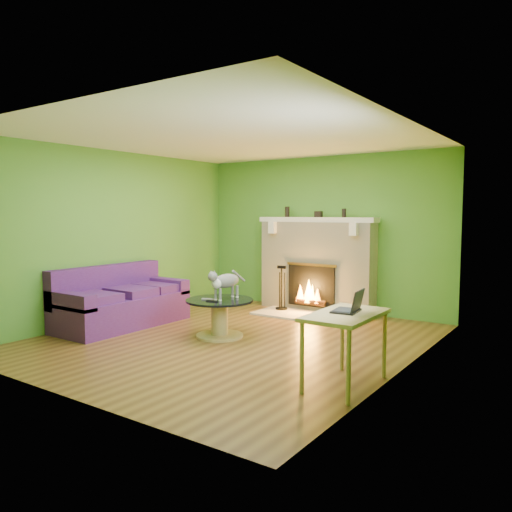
{
  "coord_description": "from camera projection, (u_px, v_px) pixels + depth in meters",
  "views": [
    {
      "loc": [
        3.9,
        -5.12,
        1.66
      ],
      "look_at": [
        0.09,
        0.4,
        1.07
      ],
      "focal_mm": 35.0,
      "sensor_mm": 36.0,
      "label": 1
    }
  ],
  "objects": [
    {
      "name": "floor",
      "position": [
        233.0,
        339.0,
        6.55
      ],
      "size": [
        5.0,
        5.0,
        0.0
      ],
      "primitive_type": "plane",
      "color": "#583719",
      "rests_on": "ground"
    },
    {
      "name": "wall_right",
      "position": [
        406.0,
        247.0,
        5.16
      ],
      "size": [
        0.0,
        5.0,
        5.0
      ],
      "primitive_type": "plane",
      "rotation": [
        1.57,
        0.0,
        -1.57
      ],
      "color": "#4B8F2F",
      "rests_on": "floor"
    },
    {
      "name": "mantel_vase_right",
      "position": [
        344.0,
        213.0,
        8.04
      ],
      "size": [
        0.07,
        0.07,
        0.14
      ],
      "primitive_type": "cylinder",
      "color": "black",
      "rests_on": "mantel"
    },
    {
      "name": "sofa",
      "position": [
        120.0,
        303.0,
        7.33
      ],
      "size": [
        0.89,
        1.95,
        0.87
      ],
      "color": "#471A63",
      "rests_on": "floor"
    },
    {
      "name": "mantel_vase_left",
      "position": [
        287.0,
        212.0,
        8.64
      ],
      "size": [
        0.08,
        0.08,
        0.18
      ],
      "primitive_type": "cylinder",
      "color": "black",
      "rests_on": "mantel"
    },
    {
      "name": "fireplace",
      "position": [
        316.0,
        265.0,
        8.38
      ],
      "size": [
        2.1,
        0.46,
        1.58
      ],
      "color": "beige",
      "rests_on": "floor"
    },
    {
      "name": "window_pane",
      "position": [
        372.0,
        225.0,
        4.41
      ],
      "size": [
        0.0,
        1.06,
        1.06
      ],
      "primitive_type": "plane",
      "rotation": [
        1.57,
        0.0,
        -1.57
      ],
      "color": "white",
      "rests_on": "wall_right"
    },
    {
      "name": "wall_left",
      "position": [
        117.0,
        236.0,
        7.71
      ],
      "size": [
        0.0,
        5.0,
        5.0
      ],
      "primitive_type": "plane",
      "rotation": [
        1.57,
        0.0,
        1.57
      ],
      "color": "#4B8F2F",
      "rests_on": "floor"
    },
    {
      "name": "desk",
      "position": [
        345.0,
        322.0,
        4.74
      ],
      "size": [
        0.55,
        0.96,
        0.71
      ],
      "color": "tan",
      "rests_on": "floor"
    },
    {
      "name": "mantel_box",
      "position": [
        318.0,
        214.0,
        8.3
      ],
      "size": [
        0.12,
        0.08,
        0.1
      ],
      "primitive_type": "cube",
      "color": "black",
      "rests_on": "mantel"
    },
    {
      "name": "window_frame",
      "position": [
        372.0,
        225.0,
        4.41
      ],
      "size": [
        0.0,
        1.2,
        1.2
      ],
      "primitive_type": "plane",
      "rotation": [
        1.57,
        0.0,
        -1.57
      ],
      "color": "silver",
      "rests_on": "wall_right"
    },
    {
      "name": "laptop",
      "position": [
        346.0,
        300.0,
        4.77
      ],
      "size": [
        0.3,
        0.33,
        0.23
      ],
      "primitive_type": null,
      "rotation": [
        0.0,
        0.0,
        0.12
      ],
      "color": "black",
      "rests_on": "desk"
    },
    {
      "name": "wall_front",
      "position": [
        61.0,
        253.0,
        4.39
      ],
      "size": [
        5.0,
        0.0,
        5.0
      ],
      "primitive_type": "plane",
      "rotation": [
        -1.57,
        0.0,
        0.0
      ],
      "color": "#4B8F2F",
      "rests_on": "floor"
    },
    {
      "name": "remote_black",
      "position": [
        212.0,
        301.0,
        6.46
      ],
      "size": [
        0.16,
        0.06,
        0.02
      ],
      "primitive_type": "cube",
      "rotation": [
        0.0,
        0.0,
        0.12
      ],
      "color": "black",
      "rests_on": "coffee_table"
    },
    {
      "name": "wall_back",
      "position": [
        322.0,
        234.0,
        8.48
      ],
      "size": [
        5.0,
        0.0,
        5.0
      ],
      "primitive_type": "plane",
      "rotation": [
        1.57,
        0.0,
        0.0
      ],
      "color": "#4B8F2F",
      "rests_on": "floor"
    },
    {
      "name": "remote_silver",
      "position": [
        208.0,
        299.0,
        6.58
      ],
      "size": [
        0.18,
        0.08,
        0.02
      ],
      "primitive_type": "cube",
      "rotation": [
        0.0,
        0.0,
        0.2
      ],
      "color": "gray",
      "rests_on": "coffee_table"
    },
    {
      "name": "cat",
      "position": [
        226.0,
        284.0,
        6.6
      ],
      "size": [
        0.3,
        0.67,
        0.41
      ],
      "primitive_type": null,
      "rotation": [
        0.0,
        0.0,
        -0.1
      ],
      "color": "slate",
      "rests_on": "coffee_table"
    },
    {
      "name": "mantel",
      "position": [
        316.0,
        220.0,
        8.29
      ],
      "size": [
        2.1,
        0.28,
        0.08
      ],
      "primitive_type": "cube",
      "color": "silver",
      "rests_on": "fireplace"
    },
    {
      "name": "coffee_table",
      "position": [
        220.0,
        315.0,
        6.64
      ],
      "size": [
        0.9,
        0.9,
        0.51
      ],
      "color": "tan",
      "rests_on": "floor"
    },
    {
      "name": "fire_tools",
      "position": [
        282.0,
        287.0,
        8.37
      ],
      "size": [
        0.2,
        0.2,
        0.74
      ],
      "primitive_type": null,
      "color": "black",
      "rests_on": "hearth"
    },
    {
      "name": "hearth",
      "position": [
        301.0,
        315.0,
        8.02
      ],
      "size": [
        1.5,
        0.75,
        0.03
      ],
      "primitive_type": "cube",
      "color": "beige",
      "rests_on": "floor"
    },
    {
      "name": "ceiling",
      "position": [
        232.0,
        138.0,
        6.32
      ],
      "size": [
        5.0,
        5.0,
        0.0
      ],
      "primitive_type": "plane",
      "rotation": [
        3.14,
        0.0,
        0.0
      ],
      "color": "white",
      "rests_on": "wall_back"
    }
  ]
}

